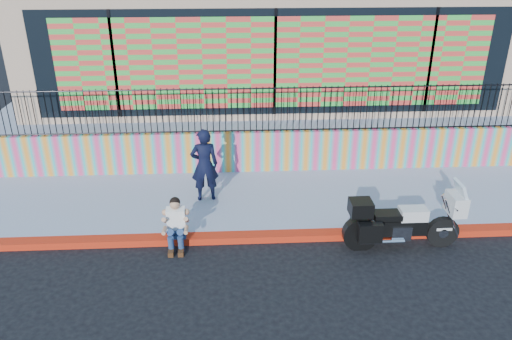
{
  "coord_description": "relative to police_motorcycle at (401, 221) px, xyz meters",
  "views": [
    {
      "loc": [
        -1.22,
        -9.01,
        5.76
      ],
      "look_at": [
        -0.66,
        1.2,
        1.09
      ],
      "focal_mm": 35.0,
      "sensor_mm": 36.0,
      "label": 1
    }
  ],
  "objects": [
    {
      "name": "police_motorcycle",
      "position": [
        0.0,
        0.0,
        0.0
      ],
      "size": [
        2.37,
        0.78,
        1.48
      ],
      "color": "black",
      "rests_on": "ground"
    },
    {
      "name": "red_curb",
      "position": [
        -2.2,
        0.42,
        -0.54
      ],
      "size": [
        16.0,
        0.3,
        0.15
      ],
      "primitive_type": "cube",
      "color": "#B3250C",
      "rests_on": "ground"
    },
    {
      "name": "elevated_platform",
      "position": [
        -2.2,
        8.77,
        0.01
      ],
      "size": [
        16.0,
        10.0,
        1.25
      ],
      "primitive_type": "cube",
      "color": "#8E93AA",
      "rests_on": "ground"
    },
    {
      "name": "seated_man",
      "position": [
        -4.57,
        0.24,
        -0.17
      ],
      "size": [
        0.54,
        0.71,
        1.06
      ],
      "color": "navy",
      "rests_on": "ground"
    },
    {
      "name": "police_officer",
      "position": [
        -4.04,
        2.09,
        0.42
      ],
      "size": [
        0.7,
        0.5,
        1.77
      ],
      "primitive_type": "imported",
      "rotation": [
        0.0,
        0.0,
        3.27
      ],
      "color": "black",
      "rests_on": "sidewalk"
    },
    {
      "name": "ground",
      "position": [
        -2.2,
        0.42,
        -0.62
      ],
      "size": [
        90.0,
        90.0,
        0.0
      ],
      "primitive_type": "plane",
      "color": "black",
      "rests_on": "ground"
    },
    {
      "name": "metal_fence",
      "position": [
        -2.2,
        3.67,
        1.23
      ],
      "size": [
        15.8,
        0.04,
        1.2
      ],
      "primitive_type": null,
      "color": "black",
      "rests_on": "mural_wall"
    },
    {
      "name": "storefront_building",
      "position": [
        -2.2,
        8.55,
        2.63
      ],
      "size": [
        14.0,
        8.06,
        4.0
      ],
      "color": "tan",
      "rests_on": "elevated_platform"
    },
    {
      "name": "mural_wall",
      "position": [
        -2.2,
        3.67,
        0.08
      ],
      "size": [
        16.0,
        0.2,
        1.1
      ],
      "primitive_type": "cube",
      "color": "#EE3E7A",
      "rests_on": "sidewalk"
    },
    {
      "name": "sidewalk",
      "position": [
        -2.2,
        2.07,
        -0.54
      ],
      "size": [
        16.0,
        3.0,
        0.15
      ],
      "primitive_type": "cube",
      "color": "#8E93AA",
      "rests_on": "ground"
    }
  ]
}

